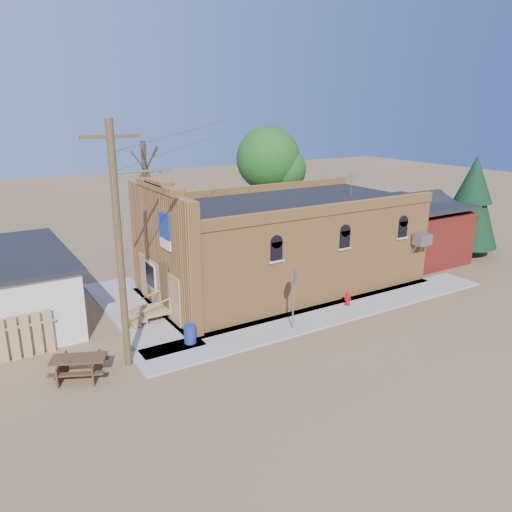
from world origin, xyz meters
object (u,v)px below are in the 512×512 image
stop_sign (294,283)px  picnic_table (79,364)px  trash_barrel (190,334)px  utility_pole (120,242)px  fire_hydrant (348,299)px  brick_bar (281,244)px

stop_sign → picnic_table: bearing=161.1°
trash_barrel → picnic_table: 4.48m
trash_barrel → picnic_table: size_ratio=0.33×
utility_pole → picnic_table: 4.64m
utility_pole → fire_hydrant: 11.73m
fire_hydrant → trash_barrel: size_ratio=0.86×
brick_bar → stop_sign: 5.83m
brick_bar → fire_hydrant: size_ratio=24.92×
picnic_table → stop_sign: bearing=19.9°
brick_bar → picnic_table: (-11.63, -4.32, -1.82)m
fire_hydrant → stop_sign: bearing=-148.6°
utility_pole → picnic_table: bearing=-179.1°
fire_hydrant → picnic_table: bearing=-160.6°
utility_pole → stop_sign: (6.98, -0.81, -2.58)m
fire_hydrant → trash_barrel: trash_barrel is taller
utility_pole → picnic_table: size_ratio=3.89×
brick_bar → picnic_table: 12.54m
brick_bar → fire_hydrant: 4.80m
utility_pole → stop_sign: size_ratio=3.28×
brick_bar → utility_pole: bearing=-156.3°
stop_sign → utility_pole: bearing=159.6°
brick_bar → picnic_table: size_ratio=7.08×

